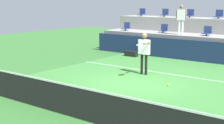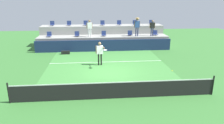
{
  "view_description": "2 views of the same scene",
  "coord_description": "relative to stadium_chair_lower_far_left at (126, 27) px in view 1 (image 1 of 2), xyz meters",
  "views": [
    {
      "loc": [
        6.61,
        -10.12,
        3.14
      ],
      "look_at": [
        -0.1,
        -1.21,
        1.04
      ],
      "focal_mm": 52.36,
      "sensor_mm": 36.0,
      "label": 1
    },
    {
      "loc": [
        -1.04,
        -13.72,
        4.98
      ],
      "look_at": [
        0.08,
        -1.45,
        1.19
      ],
      "focal_mm": 33.73,
      "sensor_mm": 36.0,
      "label": 2
    }
  ],
  "objects": [
    {
      "name": "stadium_chair_upper_left",
      "position": [
        1.79,
        1.8,
        0.85
      ],
      "size": [
        0.44,
        0.4,
        0.52
      ],
      "color": "#2D2D33",
      "rests_on": "seating_tier_upper"
    },
    {
      "name": "stadium_chair_upper_far_left",
      "position": [
        0.04,
        1.8,
        0.85
      ],
      "size": [
        0.44,
        0.4,
        0.52
      ],
      "color": "#2D2D33",
      "rests_on": "seating_tier_upper"
    },
    {
      "name": "spectator_in_grey",
      "position": [
        3.97,
        -0.38,
        0.78
      ],
      "size": [
        0.58,
        0.27,
        1.66
      ],
      "color": "white",
      "rests_on": "seating_tier_lower"
    },
    {
      "name": "tennis_player",
      "position": [
        4.77,
        -5.58,
        -0.35
      ],
      "size": [
        0.8,
        1.22,
        1.8
      ],
      "color": "black",
      "rests_on": "ground_plane"
    },
    {
      "name": "stadium_chair_upper_center",
      "position": [
        5.34,
        1.8,
        0.85
      ],
      "size": [
        0.44,
        0.4,
        0.52
      ],
      "color": "#2D2D33",
      "rests_on": "seating_tier_upper"
    },
    {
      "name": "equipment_bag",
      "position": [
        1.74,
        -2.02,
        -1.31
      ],
      "size": [
        0.76,
        0.28,
        0.3
      ],
      "primitive_type": "cube",
      "color": "black",
      "rests_on": "ground_plane"
    },
    {
      "name": "stadium_chair_upper_mid_left",
      "position": [
        3.54,
        1.8,
        0.85
      ],
      "size": [
        0.44,
        0.4,
        0.52
      ],
      "color": "#2D2D33",
      "rests_on": "seating_tier_upper"
    },
    {
      "name": "stadium_chair_lower_far_left",
      "position": [
        0.0,
        0.0,
        0.0
      ],
      "size": [
        0.44,
        0.4,
        0.52
      ],
      "color": "#2D2D33",
      "rests_on": "seating_tier_lower"
    },
    {
      "name": "sponsor_backboard",
      "position": [
        5.32,
        -1.23,
        -0.91
      ],
      "size": [
        13.0,
        0.16,
        1.1
      ],
      "primitive_type": "cube",
      "color": "navy",
      "rests_on": "ground_plane"
    },
    {
      "name": "seating_tier_lower",
      "position": [
        5.32,
        0.07,
        -0.84
      ],
      "size": [
        13.0,
        1.8,
        1.25
      ],
      "primitive_type": "cube",
      "color": "gray",
      "rests_on": "ground_plane"
    },
    {
      "name": "tennis_ball",
      "position": [
        8.49,
        -10.58,
        -0.28
      ],
      "size": [
        0.07,
        0.07,
        0.07
      ],
      "color": "#CCE033"
    },
    {
      "name": "ground_plane",
      "position": [
        5.32,
        -7.23,
        -1.46
      ],
      "size": [
        40.0,
        40.0,
        0.0
      ],
      "primitive_type": "plane",
      "color": "#336B2D"
    },
    {
      "name": "stadium_chair_lower_left",
      "position": [
        2.7,
        0.0,
        0.0
      ],
      "size": [
        0.44,
        0.4,
        0.52
      ],
      "color": "#2D2D33",
      "rests_on": "seating_tier_lower"
    },
    {
      "name": "stadium_chair_lower_center",
      "position": [
        5.36,
        0.0,
        0.0
      ],
      "size": [
        0.44,
        0.4,
        0.52
      ],
      "color": "#2D2D33",
      "rests_on": "seating_tier_lower"
    },
    {
      "name": "tennis_net",
      "position": [
        5.32,
        -11.23,
        -0.97
      ],
      "size": [
        10.48,
        0.08,
        1.07
      ],
      "color": "black",
      "rests_on": "ground_plane"
    },
    {
      "name": "court_service_line",
      "position": [
        5.32,
        -4.83,
        -1.46
      ],
      "size": [
        9.0,
        0.06,
        0.0
      ],
      "primitive_type": "cube",
      "color": "white",
      "rests_on": "ground_plane"
    },
    {
      "name": "court_inner_paint",
      "position": [
        5.32,
        -6.23,
        -1.46
      ],
      "size": [
        9.0,
        10.0,
        0.01
      ],
      "primitive_type": "cube",
      "color": "#3D7F38",
      "rests_on": "ground_plane"
    },
    {
      "name": "seating_tier_upper",
      "position": [
        5.32,
        1.87,
        -0.41
      ],
      "size": [
        13.0,
        1.8,
        2.1
      ],
      "primitive_type": "cube",
      "color": "gray",
      "rests_on": "ground_plane"
    }
  ]
}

